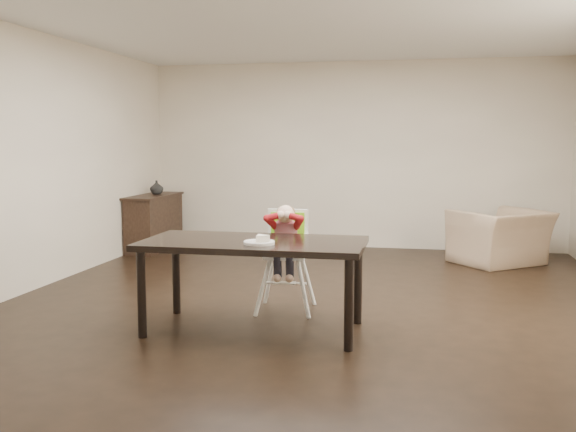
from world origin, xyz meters
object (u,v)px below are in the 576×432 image
(high_chair, at_px, (286,236))
(sideboard, at_px, (154,222))
(dining_table, at_px, (254,250))
(armchair, at_px, (500,228))

(high_chair, bearing_deg, sideboard, 128.06)
(high_chair, bearing_deg, dining_table, -103.77)
(dining_table, bearing_deg, high_chair, 79.40)
(high_chair, relative_size, sideboard, 0.77)
(high_chair, xyz_separation_m, sideboard, (-2.54, 2.90, -0.29))
(armchair, bearing_deg, dining_table, 17.33)
(armchair, bearing_deg, sideboard, -40.33)
(high_chair, bearing_deg, armchair, 47.83)
(dining_table, bearing_deg, armchair, 55.61)
(dining_table, distance_m, armchair, 4.14)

